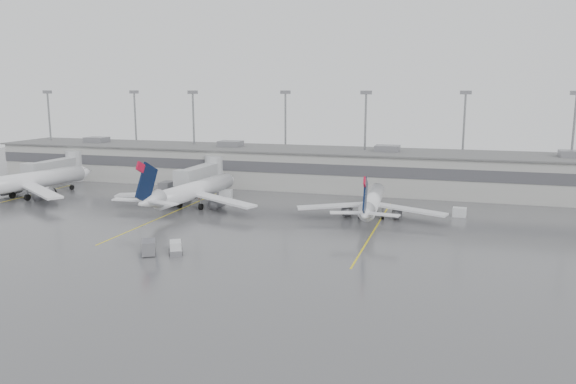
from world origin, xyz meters
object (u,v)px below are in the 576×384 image
(jet_mid_right, at_px, (372,202))
(baggage_tug, at_px, (176,249))
(jet_far_left, at_px, (21,182))
(jet_mid_left, at_px, (191,191))

(jet_mid_right, xyz_separation_m, baggage_tug, (-21.03, -27.77, -2.08))
(jet_far_left, distance_m, jet_mid_right, 67.11)
(jet_mid_left, bearing_deg, jet_mid_right, 8.58)
(jet_mid_right, bearing_deg, baggage_tug, -130.33)
(jet_mid_left, distance_m, jet_mid_right, 31.78)
(jet_mid_left, relative_size, jet_mid_right, 1.15)
(jet_mid_right, relative_size, baggage_tug, 8.87)
(jet_mid_left, bearing_deg, baggage_tug, -62.05)
(jet_far_left, xyz_separation_m, jet_mid_right, (67.03, 3.09, -0.63))
(jet_mid_left, relative_size, baggage_tug, 10.20)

